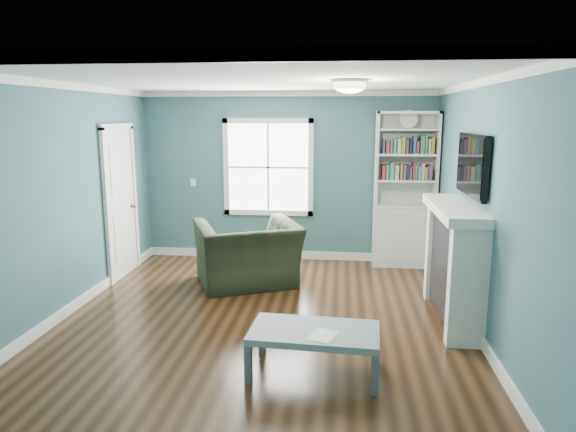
# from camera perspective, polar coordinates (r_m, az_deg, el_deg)

# --- Properties ---
(floor) EXTENTS (5.00, 5.00, 0.00)m
(floor) POSITION_cam_1_polar(r_m,az_deg,el_deg) (5.87, -2.69, -11.30)
(floor) COLOR black
(floor) RESTS_ON ground
(room_walls) EXTENTS (5.00, 5.00, 5.00)m
(room_walls) POSITION_cam_1_polar(r_m,az_deg,el_deg) (5.47, -2.84, 4.21)
(room_walls) COLOR #365A66
(room_walls) RESTS_ON ground
(trim) EXTENTS (4.50, 5.00, 2.60)m
(trim) POSITION_cam_1_polar(r_m,az_deg,el_deg) (5.52, -2.80, 0.66)
(trim) COLOR white
(trim) RESTS_ON ground
(window) EXTENTS (1.40, 0.06, 1.50)m
(window) POSITION_cam_1_polar(r_m,az_deg,el_deg) (7.97, -2.21, 5.43)
(window) COLOR white
(window) RESTS_ON room_walls
(bookshelf) EXTENTS (0.90, 0.35, 2.31)m
(bookshelf) POSITION_cam_1_polar(r_m,az_deg,el_deg) (7.83, 12.79, 1.17)
(bookshelf) COLOR silver
(bookshelf) RESTS_ON ground
(fireplace) EXTENTS (0.44, 1.58, 1.30)m
(fireplace) POSITION_cam_1_polar(r_m,az_deg,el_deg) (5.92, 17.97, -5.14)
(fireplace) COLOR black
(fireplace) RESTS_ON ground
(tv) EXTENTS (0.06, 1.10, 0.65)m
(tv) POSITION_cam_1_polar(r_m,az_deg,el_deg) (5.75, 19.80, 5.35)
(tv) COLOR black
(tv) RESTS_ON fireplace
(door) EXTENTS (0.12, 0.98, 2.17)m
(door) POSITION_cam_1_polar(r_m,az_deg,el_deg) (7.52, -18.09, 1.64)
(door) COLOR silver
(door) RESTS_ON ground
(ceiling_fixture) EXTENTS (0.38, 0.38, 0.15)m
(ceiling_fixture) POSITION_cam_1_polar(r_m,az_deg,el_deg) (5.47, 6.89, 14.30)
(ceiling_fixture) COLOR white
(ceiling_fixture) RESTS_ON room_walls
(light_switch) EXTENTS (0.08, 0.01, 0.12)m
(light_switch) POSITION_cam_1_polar(r_m,az_deg,el_deg) (8.25, -10.49, 3.70)
(light_switch) COLOR white
(light_switch) RESTS_ON room_walls
(recliner) EXTENTS (1.52, 1.29, 1.13)m
(recliner) POSITION_cam_1_polar(r_m,az_deg,el_deg) (6.86, -4.55, -3.04)
(recliner) COLOR black
(recliner) RESTS_ON ground
(coffee_table) EXTENTS (1.15, 0.68, 0.41)m
(coffee_table) POSITION_cam_1_polar(r_m,az_deg,el_deg) (4.60, 2.95, -13.07)
(coffee_table) COLOR #454D53
(coffee_table) RESTS_ON ground
(paper_sheet) EXTENTS (0.28, 0.32, 0.00)m
(paper_sheet) POSITION_cam_1_polar(r_m,az_deg,el_deg) (4.46, 3.89, -13.11)
(paper_sheet) COLOR white
(paper_sheet) RESTS_ON coffee_table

